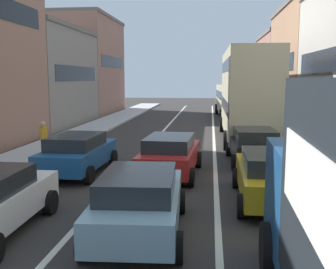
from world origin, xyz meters
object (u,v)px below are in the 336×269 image
(sedan_centre_lane_second, at_px, (139,201))
(hatchback_centre_lane_third, at_px, (170,154))
(bus_far_queue_secondary, at_px, (233,98))
(sedan_left_lane_third, at_px, (78,153))
(bus_mid_queue_primary, at_px, (247,91))
(pedestrian_mid_sidewalk, at_px, (44,137))
(sedan_right_lane_behind_truck, at_px, (271,176))
(wagon_right_lane_far, at_px, (254,145))

(sedan_centre_lane_second, xyz_separation_m, hatchback_centre_lane_third, (0.13, 5.63, 0.00))
(hatchback_centre_lane_third, bearing_deg, bus_far_queue_secondary, -5.86)
(sedan_left_lane_third, xyz_separation_m, bus_mid_queue_primary, (6.97, 8.70, 2.03))
(sedan_centre_lane_second, height_order, pedestrian_mid_sidewalk, pedestrian_mid_sidewalk)
(hatchback_centre_lane_third, distance_m, bus_far_queue_secondary, 22.32)
(sedan_left_lane_third, height_order, sedan_right_lane_behind_truck, same)
(sedan_left_lane_third, bearing_deg, bus_mid_queue_primary, -36.72)
(bus_mid_queue_primary, bearing_deg, sedan_left_lane_third, 140.98)
(sedan_centre_lane_second, xyz_separation_m, sedan_left_lane_third, (-3.34, 5.56, 0.00))
(bus_mid_queue_primary, height_order, pedestrian_mid_sidewalk, bus_mid_queue_primary)
(sedan_right_lane_behind_truck, distance_m, wagon_right_lane_far, 5.41)
(sedan_centre_lane_second, distance_m, sedan_left_lane_third, 6.49)
(hatchback_centre_lane_third, xyz_separation_m, pedestrian_mid_sidewalk, (-5.97, 2.63, 0.15))
(hatchback_centre_lane_third, bearing_deg, sedan_centre_lane_second, -178.24)
(bus_mid_queue_primary, bearing_deg, bus_far_queue_secondary, -0.21)
(sedan_left_lane_third, xyz_separation_m, wagon_right_lane_far, (6.75, 2.58, 0.00))
(sedan_right_lane_behind_truck, bearing_deg, pedestrian_mid_sidewalk, 59.68)
(sedan_centre_lane_second, relative_size, hatchback_centre_lane_third, 1.00)
(hatchback_centre_lane_third, xyz_separation_m, sedan_right_lane_behind_truck, (3.22, -2.90, 0.00))
(sedan_right_lane_behind_truck, height_order, pedestrian_mid_sidewalk, pedestrian_mid_sidewalk)
(sedan_right_lane_behind_truck, relative_size, bus_mid_queue_primary, 0.41)
(hatchback_centre_lane_third, relative_size, sedan_left_lane_third, 1.01)
(hatchback_centre_lane_third, relative_size, bus_far_queue_secondary, 0.41)
(sedan_right_lane_behind_truck, height_order, bus_mid_queue_primary, bus_mid_queue_primary)
(wagon_right_lane_far, height_order, bus_mid_queue_primary, bus_mid_queue_primary)
(sedan_right_lane_behind_truck, xyz_separation_m, wagon_right_lane_far, (0.06, 5.41, 0.00))
(sedan_right_lane_behind_truck, relative_size, wagon_right_lane_far, 0.99)
(sedan_centre_lane_second, distance_m, bus_mid_queue_primary, 14.85)
(hatchback_centre_lane_third, xyz_separation_m, wagon_right_lane_far, (3.28, 2.51, 0.00))
(sedan_left_lane_third, bearing_deg, hatchback_centre_lane_third, -86.93)
(sedan_right_lane_behind_truck, bearing_deg, hatchback_centre_lane_third, 48.72)
(sedan_centre_lane_second, xyz_separation_m, wagon_right_lane_far, (3.41, 8.14, 0.00))
(pedestrian_mid_sidewalk, bearing_deg, bus_far_queue_secondary, -131.68)
(hatchback_centre_lane_third, height_order, wagon_right_lane_far, same)
(bus_mid_queue_primary, bearing_deg, sedan_centre_lane_second, 165.40)
(wagon_right_lane_far, bearing_deg, sedan_left_lane_third, 108.78)
(hatchback_centre_lane_third, height_order, bus_far_queue_secondary, bus_far_queue_secondary)
(hatchback_centre_lane_third, relative_size, wagon_right_lane_far, 1.01)
(hatchback_centre_lane_third, distance_m, sedan_right_lane_behind_truck, 4.34)
(wagon_right_lane_far, xyz_separation_m, bus_far_queue_secondary, (0.20, 19.52, 0.96))
(sedan_right_lane_behind_truck, height_order, bus_far_queue_secondary, bus_far_queue_secondary)
(hatchback_centre_lane_third, distance_m, sedan_left_lane_third, 3.47)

